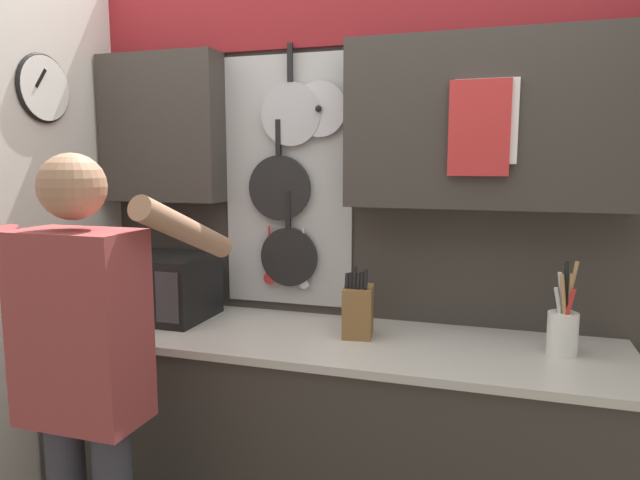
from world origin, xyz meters
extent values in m
cube|color=#38332D|center=(0.00, 0.00, 0.45)|extent=(2.24, 0.61, 0.91)
cube|color=beige|center=(0.00, 0.00, 0.92)|extent=(2.27, 0.64, 0.03)
cube|color=#38332D|center=(0.00, 0.33, 1.23)|extent=(2.84, 0.04, 2.46)
cube|color=#38332D|center=(-0.83, 0.23, 1.76)|extent=(0.57, 0.16, 0.66)
cube|color=#38332D|center=(0.58, 0.23, 1.76)|extent=(1.08, 0.16, 0.66)
cube|color=#B2B2B2|center=(-0.25, 0.30, 1.52)|extent=(0.58, 0.01, 1.09)
cylinder|color=#B7B7BC|center=(-0.23, 0.27, 1.81)|extent=(0.27, 0.02, 0.27)
cube|color=black|center=(-0.23, 0.27, 2.03)|extent=(0.02, 0.02, 0.16)
cylinder|color=black|center=(-0.28, 0.27, 1.50)|extent=(0.28, 0.02, 0.28)
cube|color=black|center=(-0.28, 0.27, 1.72)|extent=(0.02, 0.02, 0.15)
cylinder|color=black|center=(-0.24, 0.27, 1.19)|extent=(0.26, 0.02, 0.26)
cube|color=black|center=(-0.24, 0.27, 1.41)|extent=(0.02, 0.02, 0.16)
cylinder|color=silver|center=(-0.10, 0.27, 1.83)|extent=(0.23, 0.01, 0.23)
sphere|color=black|center=(-0.10, 0.25, 1.83)|extent=(0.03, 0.03, 0.03)
cylinder|color=red|center=(-0.33, 0.27, 1.22)|extent=(0.01, 0.01, 0.22)
ellipsoid|color=red|center=(-0.33, 0.27, 1.09)|extent=(0.06, 0.01, 0.05)
cylinder|color=silver|center=(-0.25, 0.27, 1.21)|extent=(0.01, 0.01, 0.23)
ellipsoid|color=silver|center=(-0.25, 0.27, 1.09)|extent=(0.05, 0.01, 0.04)
cylinder|color=silver|center=(-0.17, 0.27, 1.21)|extent=(0.01, 0.01, 0.24)
ellipsoid|color=silver|center=(-0.17, 0.27, 1.08)|extent=(0.05, 0.01, 0.04)
cube|color=white|center=(0.58, 0.14, 1.76)|extent=(0.23, 0.02, 0.31)
cube|color=red|center=(0.56, 0.12, 1.73)|extent=(0.22, 0.02, 0.35)
cube|color=silver|center=(-1.15, -0.39, 1.23)|extent=(0.04, 1.60, 2.46)
cylinder|color=white|center=(-1.12, -0.16, 1.90)|extent=(0.02, 0.26, 0.26)
torus|color=black|center=(-1.12, -0.16, 1.90)|extent=(0.02, 0.28, 0.28)
cube|color=black|center=(-1.11, -0.18, 1.94)|extent=(0.01, 0.06, 0.08)
cube|color=black|center=(-0.77, 0.04, 1.08)|extent=(0.47, 0.34, 0.27)
cube|color=black|center=(-0.82, -0.13, 1.08)|extent=(0.26, 0.01, 0.17)
cube|color=#333338|center=(-0.61, -0.13, 1.08)|extent=(0.10, 0.01, 0.21)
cube|color=brown|center=(0.13, 0.04, 1.04)|extent=(0.13, 0.16, 0.19)
cylinder|color=black|center=(0.09, 0.01, 1.16)|extent=(0.02, 0.03, 0.06)
cylinder|color=black|center=(0.11, 0.01, 1.16)|extent=(0.02, 0.02, 0.06)
cylinder|color=black|center=(0.12, 0.01, 1.18)|extent=(0.02, 0.03, 0.09)
cylinder|color=black|center=(0.14, 0.01, 1.16)|extent=(0.02, 0.03, 0.06)
cylinder|color=black|center=(0.15, 0.01, 1.17)|extent=(0.02, 0.03, 0.07)
cylinder|color=black|center=(0.17, 0.01, 1.17)|extent=(0.02, 0.03, 0.08)
cylinder|color=white|center=(0.87, 0.04, 1.02)|extent=(0.10, 0.10, 0.15)
cylinder|color=silver|center=(0.86, 0.05, 1.12)|extent=(0.05, 0.06, 0.24)
cylinder|color=tan|center=(0.88, 0.04, 1.12)|extent=(0.02, 0.02, 0.23)
cylinder|color=black|center=(0.87, 0.04, 1.14)|extent=(0.02, 0.02, 0.27)
cylinder|color=red|center=(0.88, 0.02, 1.09)|extent=(0.05, 0.02, 0.18)
cylinder|color=tan|center=(0.88, 0.06, 1.14)|extent=(0.05, 0.04, 0.27)
cylinder|color=tan|center=(0.87, 0.02, 1.12)|extent=(0.04, 0.02, 0.23)
cylinder|color=silver|center=(0.85, 0.03, 1.09)|extent=(0.05, 0.03, 0.18)
cube|color=#993D3D|center=(-0.58, -0.66, 1.11)|extent=(0.38, 0.22, 0.60)
sphere|color=#A87A5B|center=(-0.58, -0.66, 1.54)|extent=(0.20, 0.20, 0.20)
cylinder|color=#993D3D|center=(-0.81, -0.62, 1.15)|extent=(0.08, 0.23, 0.54)
cylinder|color=#A87A5B|center=(-0.35, -0.41, 1.39)|extent=(0.08, 0.53, 0.26)
camera|label=1|loc=(0.64, -2.06, 1.61)|focal=32.00mm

